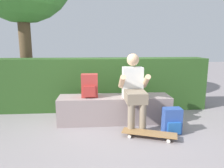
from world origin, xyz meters
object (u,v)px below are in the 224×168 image
backpack_on_bench (90,86)px  skateboard_near_person (149,133)px  backpack_on_ground (172,121)px  person_skater (134,88)px  bench_main (114,109)px

backpack_on_bench → skateboard_near_person: bearing=-38.7°
backpack_on_bench → backpack_on_ground: (1.28, -0.55, -0.47)m
person_skater → backpack_on_ground: (0.55, -0.34, -0.47)m
backpack_on_ground → person_skater: bearing=148.4°
person_skater → backpack_on_bench: person_skater is taller
person_skater → backpack_on_ground: bearing=-31.6°
skateboard_near_person → backpack_on_bench: backpack_on_bench is taller
bench_main → backpack_on_bench: backpack_on_bench is taller
skateboard_near_person → backpack_on_ground: 0.45m
backpack_on_bench → backpack_on_ground: backpack_on_bench is taller
bench_main → backpack_on_ground: (0.85, -0.56, -0.04)m
bench_main → backpack_on_bench: size_ratio=4.91×
bench_main → backpack_on_bench: 0.61m
skateboard_near_person → backpack_on_bench: 1.28m
person_skater → skateboard_near_person: size_ratio=1.49×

